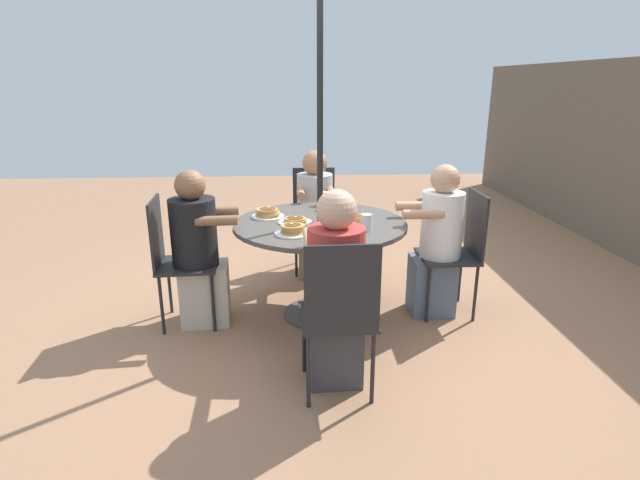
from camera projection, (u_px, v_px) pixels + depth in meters
ground_plane at (320, 314)px, 3.89m from camera, size 12.00×12.00×0.00m
patio_table at (320, 237)px, 3.70m from camera, size 1.28×1.28×0.74m
umbrella_pole at (320, 162)px, 3.53m from camera, size 0.04×0.04×2.38m
patio_chair_north at (460, 246)px, 3.78m from camera, size 0.42×0.42×0.95m
diner_north at (437, 246)px, 3.77m from camera, size 0.32×0.48×1.16m
patio_chair_east at (314, 213)px, 4.74m from camera, size 0.42×0.42×0.95m
diner_east at (315, 218)px, 4.57m from camera, size 0.49×0.33×1.15m
patio_chair_south at (174, 254)px, 3.59m from camera, size 0.45×0.45×0.95m
diner_south at (199, 255)px, 3.62m from camera, size 0.35×0.49×1.15m
patio_chair_west at (339, 310)px, 2.72m from camera, size 0.44×0.44×0.95m
diner_west at (335, 295)px, 2.88m from camera, size 0.54×0.34×1.18m
pancake_plate_a at (355, 220)px, 3.64m from camera, size 0.25×0.25×0.07m
pancake_plate_b at (332, 207)px, 4.00m from camera, size 0.25×0.25×0.07m
pancake_plate_c at (293, 230)px, 3.36m from camera, size 0.25×0.25×0.08m
pancake_plate_d at (268, 213)px, 3.79m from camera, size 0.25×0.25×0.08m
pancake_plate_e at (295, 221)px, 3.64m from camera, size 0.25×0.25×0.05m
syrup_bottle at (322, 220)px, 3.48m from camera, size 0.09×0.06×0.17m
coffee_cup at (324, 199)px, 4.15m from camera, size 0.08×0.08×0.11m
drinking_glass_a at (366, 223)px, 3.43m from camera, size 0.08×0.08×0.12m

